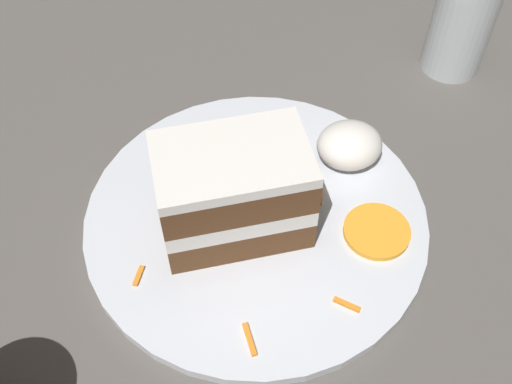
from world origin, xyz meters
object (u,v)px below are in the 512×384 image
Objects in this scene: cream_dollop at (348,142)px; plate at (256,218)px; cake_slice at (233,191)px; orange_garnish at (377,231)px; drinking_glass at (459,30)px.

plate is at bearing -155.00° from cream_dollop.
orange_garnish is at bearing -107.58° from cake_slice.
cake_slice reaches higher than cream_dollop.
cake_slice is 0.31m from drinking_glass.
drinking_glass is (0.16, 0.19, 0.03)m from orange_garnish.
orange_garnish is (0.09, -0.04, 0.01)m from plate.
plate is 0.11m from cream_dollop.
plate is 2.79× the size of drinking_glass.
cream_dollop is at bearing 25.00° from plate.
cream_dollop is at bearing -65.59° from cake_slice.
plate is 0.05m from cake_slice.
orange_garnish is 0.25m from drinking_glass.
cake_slice is 2.13× the size of orange_garnish.
plate is at bearing -149.13° from drinking_glass.
orange_garnish is (0.11, -0.04, -0.04)m from cake_slice.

